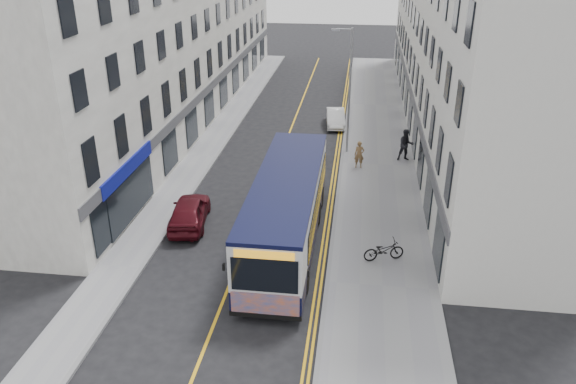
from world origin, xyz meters
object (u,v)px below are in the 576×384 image
(pedestrian_near, at_px, (359,155))
(pedestrian_far, at_px, (406,145))
(streetlamp, at_px, (348,87))
(car_white, at_px, (336,118))
(car_maroon, at_px, (189,211))
(city_bus, at_px, (287,209))
(bicycle, at_px, (384,250))

(pedestrian_near, bearing_deg, pedestrian_far, 25.50)
(streetlamp, distance_m, pedestrian_far, 5.08)
(car_white, bearing_deg, pedestrian_near, -82.64)
(streetlamp, bearing_deg, pedestrian_far, -15.97)
(pedestrian_far, xyz_separation_m, car_maroon, (-11.03, -9.85, -0.40))
(city_bus, bearing_deg, car_white, 85.89)
(city_bus, xyz_separation_m, pedestrian_far, (6.01, 11.23, -0.76))
(streetlamp, relative_size, car_maroon, 1.89)
(car_maroon, bearing_deg, pedestrian_near, -142.11)
(city_bus, height_order, pedestrian_far, city_bus)
(pedestrian_near, relative_size, car_white, 0.45)
(pedestrian_near, bearing_deg, streetlamp, 105.38)
(streetlamp, distance_m, pedestrian_near, 4.43)
(streetlamp, distance_m, car_white, 6.82)
(streetlamp, relative_size, pedestrian_far, 3.99)
(city_bus, relative_size, car_maroon, 2.80)
(bicycle, xyz_separation_m, car_white, (-3.12, 18.80, 0.01))
(bicycle, xyz_separation_m, car_maroon, (-9.43, 2.28, 0.12))
(city_bus, relative_size, pedestrian_near, 7.17)
(bicycle, relative_size, pedestrian_far, 0.91)
(city_bus, bearing_deg, bicycle, -11.61)
(bicycle, distance_m, pedestrian_near, 10.64)
(streetlamp, xyz_separation_m, car_maroon, (-7.28, -10.92, -3.66))
(bicycle, distance_m, car_white, 19.06)
(streetlamp, bearing_deg, city_bus, -100.39)
(bicycle, distance_m, car_maroon, 9.70)
(city_bus, bearing_deg, pedestrian_far, 61.84)
(pedestrian_near, distance_m, car_maroon, 11.64)
(pedestrian_near, xyz_separation_m, car_white, (-1.87, 8.24, -0.34))
(city_bus, height_order, bicycle, city_bus)
(city_bus, distance_m, car_white, 17.99)
(bicycle, bearing_deg, car_white, -8.72)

